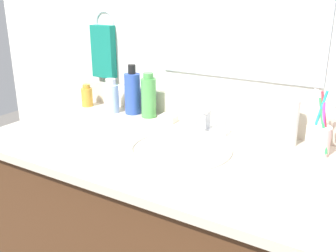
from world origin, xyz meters
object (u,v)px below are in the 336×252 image
Objects in this scene: faucet at (207,123)px; bottle_shampoo_blue at (132,93)px; cup_white_ceramic at (318,138)px; soap_bar at (168,118)px; hand_towel at (104,52)px; bottle_lotion_white at (288,121)px; bottle_oil_amber at (87,96)px; bottle_toner_green at (149,97)px; bottle_gel_clear at (111,97)px.

faucet is 0.35m from bottle_shampoo_blue.
soap_bar is at bearing 176.95° from cup_white_ceramic.
hand_towel is 1.12× the size of bottle_shampoo_blue.
bottle_shampoo_blue is (-0.62, 0.02, 0.01)m from bottle_lotion_white.
soap_bar is at bearing -14.24° from hand_towel.
bottle_oil_amber is at bearing -179.79° from soap_bar.
bottle_shampoo_blue is at bearing 176.48° from cup_white_ceramic.
bottle_toner_green is (-0.54, 0.01, 0.00)m from bottle_lotion_white.
soap_bar is (0.38, -0.10, -0.21)m from hand_towel.
bottle_shampoo_blue is at bearing 4.18° from bottle_oil_amber.
bottle_lotion_white is (0.82, -0.10, -0.14)m from hand_towel.
bottle_gel_clear reaches higher than soap_bar.
bottle_shampoo_blue is 0.09m from bottle_gel_clear.
bottle_lotion_white is 0.54m from bottle_toner_green.
cup_white_ceramic is at bearing -1.49° from faucet.
faucet is at bearing -6.43° from soap_bar.
bottle_oil_amber is at bearing 174.76° from bottle_gel_clear.
bottle_oil_amber is 0.54× the size of bottle_toner_green.
bottle_oil_amber is at bearing -177.65° from bottle_toner_green.
bottle_gel_clear is 0.80m from cup_white_ceramic.
bottle_toner_green is at bearing 173.46° from faucet.
bottle_oil_amber is 1.46× the size of soap_bar.
bottle_toner_green is (0.31, 0.01, 0.04)m from bottle_oil_amber.
bottle_oil_amber is 0.69× the size of bottle_gel_clear.
bottle_lotion_white reaches higher than faucet.
hand_towel is 0.23m from bottle_gel_clear.
soap_bar is at bearing 173.57° from faucet.
bottle_oil_amber is at bearing 178.24° from faucet.
bottle_toner_green is 0.64m from cup_white_ceramic.
hand_towel is 0.33m from bottle_toner_green.
bottle_toner_green is at bearing 9.00° from bottle_gel_clear.
cup_white_ceramic is at bearing -3.52° from bottle_shampoo_blue.
bottle_lotion_white is 0.91× the size of cup_white_ceramic.
bottle_gel_clear is 0.69× the size of cup_white_ceramic.
hand_towel reaches higher than faucet.
faucet is at bearing -0.58° from bottle_gel_clear.
bottle_toner_green is at bearing -16.60° from hand_towel.
faucet reaches higher than soap_bar.
faucet is at bearing -11.89° from hand_towel.
bottle_lotion_white reaches higher than bottle_toner_green.
bottle_shampoo_blue reaches higher than bottle_gel_clear.
soap_bar is at bearing -4.99° from bottle_shampoo_blue.
bottle_lotion_white is at bearing 0.11° from bottle_oil_amber.
bottle_gel_clear is at bearing -171.00° from bottle_toner_green.
bottle_shampoo_blue reaches higher than bottle_oil_amber.
bottle_toner_green is 0.87× the size of cup_white_ceramic.
faucet is 0.43m from bottle_gel_clear.
bottle_lotion_white is 0.62m from bottle_shampoo_blue.
hand_towel is 3.44× the size of soap_bar.
bottle_gel_clear is 0.26m from soap_bar.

